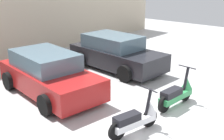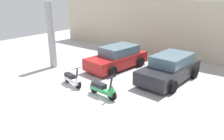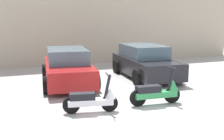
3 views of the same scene
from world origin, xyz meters
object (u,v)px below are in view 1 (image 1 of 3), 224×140
object	(u,v)px
scooter_front_left	(136,118)
scooter_front_right	(177,93)
car_rear_left	(49,74)
car_rear_center	(116,53)

from	to	relation	value
scooter_front_left	scooter_front_right	world-z (taller)	scooter_front_right
car_rear_left	car_rear_center	size ratio (longest dim) A/B	1.00
scooter_front_left	scooter_front_right	distance (m)	1.87
car_rear_left	car_rear_center	world-z (taller)	car_rear_center
car_rear_center	car_rear_left	bearing A→B (deg)	-85.27
scooter_front_left	car_rear_center	xyz separation A→B (m)	(3.26, 3.38, 0.27)
scooter_front_right	car_rear_left	bearing A→B (deg)	122.43
scooter_front_left	car_rear_left	size ratio (longest dim) A/B	0.36
scooter_front_right	car_rear_left	size ratio (longest dim) A/B	0.38
scooter_front_right	car_rear_center	distance (m)	3.68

